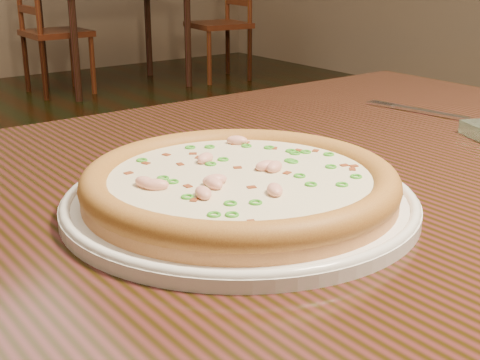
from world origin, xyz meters
TOP-DOWN VIEW (x-y plane):
  - hero_table at (-0.13, -0.47)m, footprint 1.20×0.80m
  - plate at (-0.25, -0.52)m, footprint 0.34×0.34m
  - pizza at (-0.25, -0.52)m, footprint 0.31×0.31m
  - fork at (0.22, -0.37)m, footprint 0.04×0.18m
  - chair_c at (1.18, 3.64)m, footprint 0.43×0.43m
  - chair_d at (2.53, 3.39)m, footprint 0.47×0.47m

SIDE VIEW (x-z plane):
  - chair_c at x=1.18m, z-range -0.04..0.91m
  - chair_d at x=2.53m, z-range -0.04..0.91m
  - hero_table at x=-0.13m, z-range 0.28..1.03m
  - fork at x=0.22m, z-range 0.75..0.75m
  - plate at x=-0.25m, z-range 0.75..0.77m
  - pizza at x=-0.25m, z-range 0.76..0.79m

